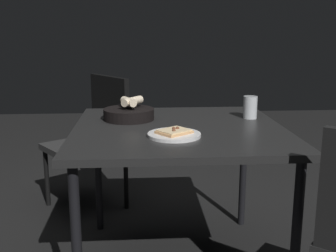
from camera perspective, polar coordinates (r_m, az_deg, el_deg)
dining_table at (r=1.97m, az=1.44°, el=-1.85°), size 0.98×0.98×0.72m
pizza_plate at (r=1.77m, az=0.85°, el=-1.10°), size 0.23×0.23×0.04m
bread_basket at (r=2.11m, az=-5.33°, el=1.79°), size 0.25×0.25×0.11m
beer_glass at (r=2.17m, az=11.13°, el=2.33°), size 0.07×0.07×0.11m
chair_far at (r=2.80m, az=-9.88°, el=-1.07°), size 0.61×0.61×0.86m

